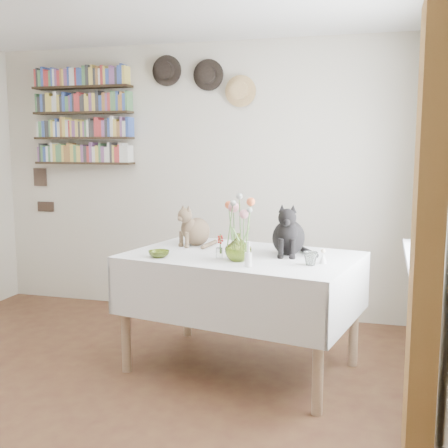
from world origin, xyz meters
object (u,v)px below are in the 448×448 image
(tabby_cat, at_px, (197,224))
(black_cat, at_px, (289,228))
(bookshelf_unit, at_px, (83,117))
(dining_table, at_px, (242,283))
(flower_vase, at_px, (238,247))

(tabby_cat, height_order, black_cat, black_cat)
(bookshelf_unit, bearing_deg, tabby_cat, -32.80)
(dining_table, relative_size, flower_vase, 9.36)
(dining_table, bearing_deg, bookshelf_unit, 147.33)
(dining_table, height_order, bookshelf_unit, bookshelf_unit)
(black_cat, relative_size, flower_vase, 2.01)
(flower_vase, distance_m, bookshelf_unit, 2.55)
(dining_table, distance_m, flower_vase, 0.37)
(tabby_cat, xyz_separation_m, black_cat, (0.72, -0.17, 0.02))
(tabby_cat, bearing_deg, black_cat, 17.27)
(flower_vase, height_order, bookshelf_unit, bookshelf_unit)
(dining_table, xyz_separation_m, bookshelf_unit, (-1.88, 1.21, 1.22))
(dining_table, bearing_deg, black_cat, 15.83)
(flower_vase, xyz_separation_m, bookshelf_unit, (-1.91, 1.42, 0.92))
(black_cat, xyz_separation_m, bookshelf_unit, (-2.19, 1.12, 0.83))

